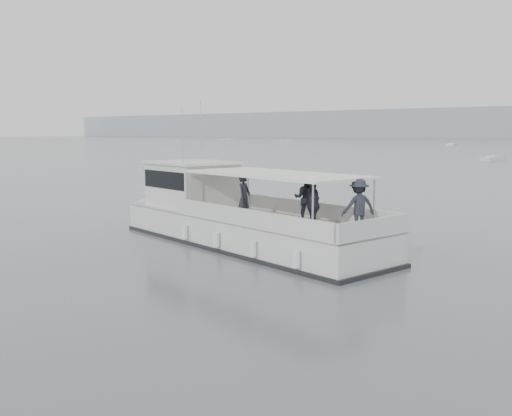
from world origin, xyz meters
The scene contains 3 objects.
ground centered at (0.00, 0.00, 0.00)m, with size 1400.00×1400.00×0.00m, color #535C62.
tour_boat centered at (-3.14, 3.23, 1.05)m, with size 15.25×6.73×6.38m.
moored_fleet centered at (-38.69, 195.91, 0.36)m, with size 455.81×345.04×10.53m.
Camera 1 is at (12.35, -15.48, 4.62)m, focal length 40.00 mm.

